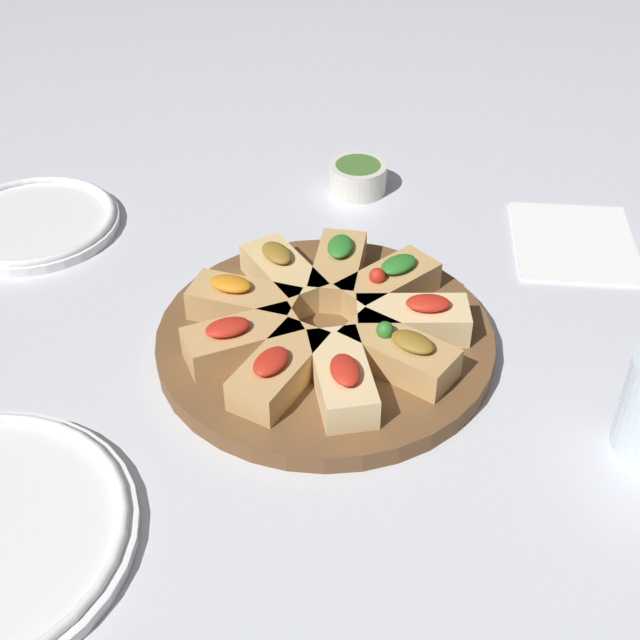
% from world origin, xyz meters
% --- Properties ---
extents(ground_plane, '(3.00, 3.00, 0.00)m').
position_xyz_m(ground_plane, '(0.00, 0.00, 0.00)').
color(ground_plane, silver).
extents(serving_board, '(0.30, 0.30, 0.02)m').
position_xyz_m(serving_board, '(0.00, 0.00, 0.01)').
color(serving_board, brown).
rests_on(serving_board, ground_plane).
extents(focaccia_slice_0, '(0.11, 0.09, 0.04)m').
position_xyz_m(focaccia_slice_0, '(0.07, 0.04, 0.03)').
color(focaccia_slice_0, '#DBB775').
rests_on(focaccia_slice_0, serving_board).
extents(focaccia_slice_1, '(0.07, 0.11, 0.04)m').
position_xyz_m(focaccia_slice_1, '(0.02, 0.07, 0.03)').
color(focaccia_slice_1, tan).
rests_on(focaccia_slice_1, serving_board).
extents(focaccia_slice_2, '(0.08, 0.11, 0.04)m').
position_xyz_m(focaccia_slice_2, '(-0.03, 0.07, 0.03)').
color(focaccia_slice_2, tan).
rests_on(focaccia_slice_2, serving_board).
extents(focaccia_slice_3, '(0.11, 0.08, 0.04)m').
position_xyz_m(focaccia_slice_3, '(-0.07, 0.04, 0.03)').
color(focaccia_slice_3, tan).
rests_on(focaccia_slice_3, serving_board).
extents(focaccia_slice_4, '(0.10, 0.06, 0.04)m').
position_xyz_m(focaccia_slice_4, '(-0.08, -0.01, 0.03)').
color(focaccia_slice_4, '#E5C689').
rests_on(focaccia_slice_4, serving_board).
extents(focaccia_slice_5, '(0.09, 0.10, 0.04)m').
position_xyz_m(focaccia_slice_5, '(-0.05, -0.06, 0.03)').
color(focaccia_slice_5, tan).
rests_on(focaccia_slice_5, serving_board).
extents(focaccia_slice_6, '(0.04, 0.10, 0.04)m').
position_xyz_m(focaccia_slice_6, '(0.00, -0.08, 0.03)').
color(focaccia_slice_6, '#E5C689').
rests_on(focaccia_slice_6, serving_board).
extents(focaccia_slice_7, '(0.10, 0.10, 0.04)m').
position_xyz_m(focaccia_slice_7, '(0.05, -0.06, 0.03)').
color(focaccia_slice_7, tan).
rests_on(focaccia_slice_7, serving_board).
extents(focaccia_slice_8, '(0.10, 0.06, 0.04)m').
position_xyz_m(focaccia_slice_8, '(0.08, -0.01, 0.03)').
color(focaccia_slice_8, tan).
rests_on(focaccia_slice_8, serving_board).
extents(plate_right, '(0.18, 0.18, 0.02)m').
position_xyz_m(plate_right, '(0.20, 0.31, 0.01)').
color(plate_right, white).
rests_on(plate_right, ground_plane).
extents(napkin_stack, '(0.16, 0.14, 0.01)m').
position_xyz_m(napkin_stack, '(0.17, -0.26, 0.00)').
color(napkin_stack, white).
rests_on(napkin_stack, ground_plane).
extents(dipping_bowl, '(0.07, 0.07, 0.03)m').
position_xyz_m(dipping_bowl, '(0.28, -0.04, 0.02)').
color(dipping_bowl, silver).
rests_on(dipping_bowl, ground_plane).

